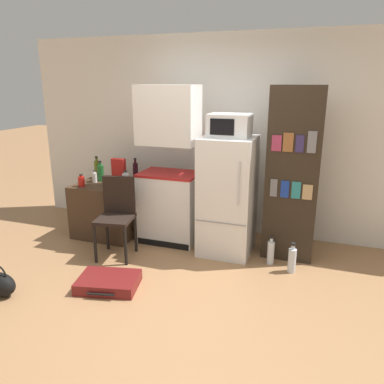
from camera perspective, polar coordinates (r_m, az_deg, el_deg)
name	(u,v)px	position (r m, az deg, el deg)	size (l,w,h in m)	color
ground_plane	(182,303)	(3.69, -1.53, -16.58)	(24.00, 24.00, 0.00)	#A3754C
wall_back	(249,138)	(5.02, 8.72, 8.21)	(6.40, 0.10, 2.61)	white
side_table	(108,209)	(5.19, -12.69, -2.55)	(0.80, 0.68, 0.71)	#422D1E
kitchen_hutch	(169,172)	(4.72, -3.50, 3.07)	(0.74, 0.51, 1.98)	white
refrigerator	(228,196)	(4.48, 5.47, -0.59)	(0.61, 0.67, 1.41)	white
microwave	(230,125)	(4.31, 5.76, 10.07)	(0.46, 0.37, 0.26)	silver
bookshelf	(293,175)	(4.42, 15.10, 2.55)	(0.58, 0.40, 1.98)	#2D2319
bottle_olive_oil	(97,168)	(5.46, -14.25, 3.52)	(0.08, 0.08, 0.30)	#566619
bottle_milk_white	(95,177)	(5.19, -14.61, 2.19)	(0.06, 0.06, 0.16)	white
bottle_wine_dark	(136,171)	(5.13, -8.61, 3.13)	(0.07, 0.07, 0.32)	black
bottle_ketchup_red	(81,181)	(5.03, -16.51, 1.58)	(0.09, 0.09, 0.16)	#AD1914
bottle_green_tall	(101,173)	(5.22, -13.76, 2.90)	(0.09, 0.09, 0.28)	#1E6028
bottle_clear_short	(126,179)	(4.92, -10.07, 1.90)	(0.09, 0.09, 0.20)	silver
cereal_box	(119,169)	(5.21, -11.10, 3.39)	(0.19, 0.07, 0.30)	red
chair	(117,210)	(4.50, -11.35, -2.65)	(0.46, 0.46, 0.95)	black
suitcase_large_flat	(108,282)	(3.99, -12.61, -13.26)	(0.67, 0.54, 0.11)	maroon
water_bottle_front	(271,252)	(4.42, 11.91, -8.93)	(0.08, 0.08, 0.34)	silver
water_bottle_middle	(292,260)	(4.29, 14.99, -9.95)	(0.09, 0.09, 0.34)	silver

